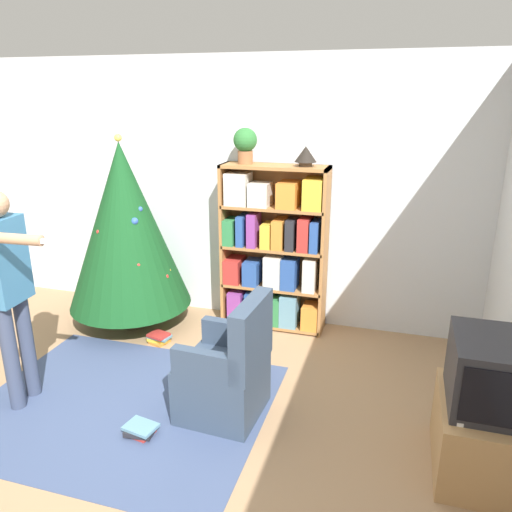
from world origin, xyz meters
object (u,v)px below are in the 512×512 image
object	(u,v)px
christmas_tree	(125,227)
potted_plant	(245,143)
bookshelf	(274,251)
standing_person	(9,283)
armchair	(227,374)
table_lamp	(306,155)
television	(486,372)

from	to	relation	value
christmas_tree	potted_plant	xyz separation A→B (m)	(1.10, 0.37, 0.79)
bookshelf	standing_person	distance (m)	2.33
armchair	standing_person	world-z (taller)	standing_person
armchair	potted_plant	size ratio (longest dim) A/B	2.80
standing_person	table_lamp	distance (m)	2.63
bookshelf	potted_plant	size ratio (longest dim) A/B	4.91
bookshelf	standing_person	world-z (taller)	standing_person
potted_plant	table_lamp	size ratio (longest dim) A/B	1.64
television	christmas_tree	size ratio (longest dim) A/B	0.30
television	armchair	bearing A→B (deg)	176.56
bookshelf	potted_plant	world-z (taller)	potted_plant
christmas_tree	armchair	world-z (taller)	christmas_tree
potted_plant	bookshelf	bearing A→B (deg)	-2.18
christmas_tree	television	bearing A→B (deg)	-22.04
bookshelf	television	distance (m)	2.35
bookshelf	christmas_tree	world-z (taller)	christmas_tree
television	table_lamp	distance (m)	2.39
armchair	table_lamp	bearing A→B (deg)	174.88
television	standing_person	bearing A→B (deg)	-176.62
standing_person	bookshelf	bearing A→B (deg)	137.19
armchair	television	bearing A→B (deg)	89.91
armchair	standing_person	size ratio (longest dim) A/B	0.57
bookshelf	standing_person	xyz separation A→B (m)	(-1.48, -1.80, 0.18)
christmas_tree	table_lamp	world-z (taller)	christmas_tree
christmas_tree	potted_plant	size ratio (longest dim) A/B	5.75
bookshelf	christmas_tree	xyz separation A→B (m)	(-1.39, -0.36, 0.23)
bookshelf	table_lamp	world-z (taller)	table_lamp
christmas_tree	table_lamp	distance (m)	1.85
bookshelf	standing_person	bearing A→B (deg)	-129.38
christmas_tree	standing_person	bearing A→B (deg)	-93.42
christmas_tree	standing_person	xyz separation A→B (m)	(-0.09, -1.44, -0.05)
television	armchair	xyz separation A→B (m)	(-1.65, 0.10, -0.36)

